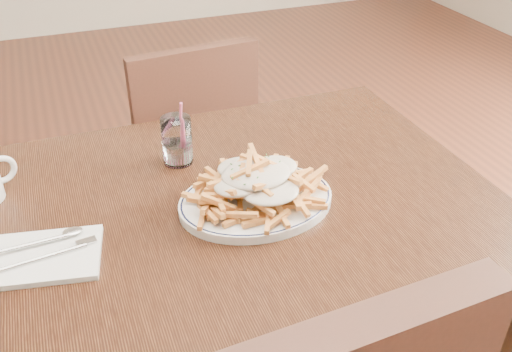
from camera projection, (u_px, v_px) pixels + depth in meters
name	position (u px, v px, depth m)	size (l,w,h in m)	color
table	(204.00, 237.00, 1.18)	(1.20, 0.80, 0.75)	black
chair_far	(189.00, 147.00, 1.87)	(0.43, 0.43, 0.85)	black
fries_plate	(256.00, 201.00, 1.14)	(0.35, 0.32, 0.02)	white
loaded_fries	(256.00, 180.00, 1.11)	(0.27, 0.22, 0.08)	#CA853E
napkin	(37.00, 258.00, 1.00)	(0.22, 0.14, 0.01)	silver
cutlery	(36.00, 252.00, 1.00)	(0.19, 0.08, 0.01)	silver
water_glass	(177.00, 143.00, 1.26)	(0.07, 0.07, 0.15)	white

